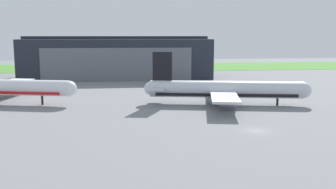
% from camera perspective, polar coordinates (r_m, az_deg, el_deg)
% --- Properties ---
extents(ground_plane, '(440.00, 440.00, 0.00)m').
position_cam_1_polar(ground_plane, '(74.66, 12.87, -5.24)').
color(ground_plane, slate).
extents(grass_field_strip, '(440.00, 56.00, 0.08)m').
position_cam_1_polar(grass_field_strip, '(220.27, -0.73, 4.12)').
color(grass_field_strip, '#4B8A34').
rests_on(grass_field_strip, ground_plane).
extents(maintenance_hangar, '(76.89, 30.19, 17.49)m').
position_cam_1_polar(maintenance_hangar, '(166.11, -7.50, 5.39)').
color(maintenance_hangar, '#232833').
rests_on(maintenance_hangar, ground_plane).
extents(airliner_far_left, '(41.98, 36.19, 13.57)m').
position_cam_1_polar(airliner_far_left, '(100.56, 8.57, 0.66)').
color(airliner_far_left, silver).
rests_on(airliner_far_left, ground_plane).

